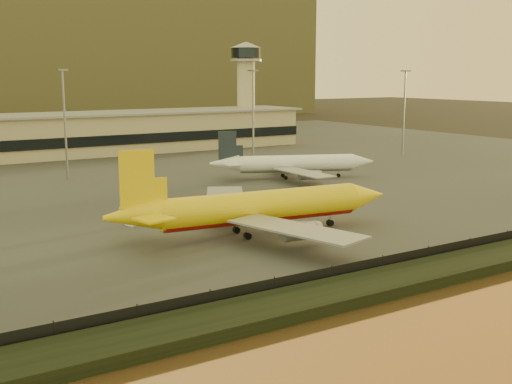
{
  "coord_description": "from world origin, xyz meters",
  "views": [
    {
      "loc": [
        -51.63,
        -68.96,
        24.42
      ],
      "look_at": [
        -0.67,
        12.0,
        6.82
      ],
      "focal_mm": 45.0,
      "sensor_mm": 36.0,
      "label": 1
    }
  ],
  "objects": [
    {
      "name": "control_tower",
      "position": [
        70.0,
        131.0,
        21.66
      ],
      "size": [
        11.2,
        11.2,
        35.5
      ],
      "color": "tan",
      "rests_on": "tarmac"
    },
    {
      "name": "apron_light_masts",
      "position": [
        15.0,
        75.0,
        15.7
      ],
      "size": [
        152.2,
        12.2,
        25.4
      ],
      "color": "slate",
      "rests_on": "tarmac"
    },
    {
      "name": "perimeter_fence",
      "position": [
        0.0,
        -13.0,
        1.3
      ],
      "size": [
        300.0,
        0.05,
        2.2
      ],
      "primitive_type": "cube",
      "color": "black",
      "rests_on": "tarmac"
    },
    {
      "name": "ground",
      "position": [
        0.0,
        0.0,
        0.0
      ],
      "size": [
        900.0,
        900.0,
        0.0
      ],
      "primitive_type": "plane",
      "color": "black",
      "rests_on": "ground"
    },
    {
      "name": "terminal_building",
      "position": [
        -14.52,
        125.55,
        6.25
      ],
      "size": [
        202.0,
        25.0,
        12.6
      ],
      "color": "tan",
      "rests_on": "tarmac"
    },
    {
      "name": "embankment",
      "position": [
        0.0,
        -17.0,
        0.7
      ],
      "size": [
        320.0,
        7.0,
        1.4
      ],
      "primitive_type": "cube",
      "color": "black",
      "rests_on": "ground"
    },
    {
      "name": "tarmac",
      "position": [
        0.0,
        95.0,
        0.1
      ],
      "size": [
        320.0,
        220.0,
        0.2
      ],
      "primitive_type": "cube",
      "color": "#2D2D2D",
      "rests_on": "ground"
    },
    {
      "name": "gse_vehicle_yellow",
      "position": [
        14.86,
        32.51,
        0.97
      ],
      "size": [
        3.75,
        2.77,
        1.54
      ],
      "primitive_type": "cube",
      "rotation": [
        0.0,
        0.0,
        -0.41
      ],
      "color": "yellow",
      "rests_on": "tarmac"
    },
    {
      "name": "gse_vehicle_white",
      "position": [
        -13.17,
        28.19,
        1.19
      ],
      "size": [
        4.72,
        2.95,
        1.97
      ],
      "primitive_type": "cube",
      "rotation": [
        0.0,
        0.0,
        0.24
      ],
      "color": "white",
      "rests_on": "tarmac"
    },
    {
      "name": "white_narrowbody_jet",
      "position": [
        35.59,
        53.14,
        3.6
      ],
      "size": [
        37.85,
        35.74,
        11.38
      ],
      "rotation": [
        0.0,
        0.0,
        -0.4
      ],
      "color": "white",
      "rests_on": "tarmac"
    },
    {
      "name": "dhl_cargo_jet",
      "position": [
        -0.6,
        11.89,
        4.37
      ],
      "size": [
        46.81,
        45.53,
        13.98
      ],
      "rotation": [
        0.0,
        0.0,
        -0.12
      ],
      "color": "yellow",
      "rests_on": "tarmac"
    }
  ]
}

